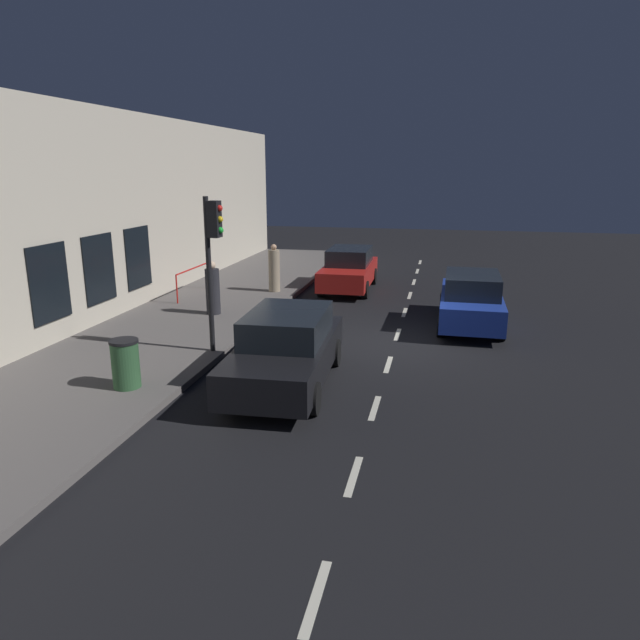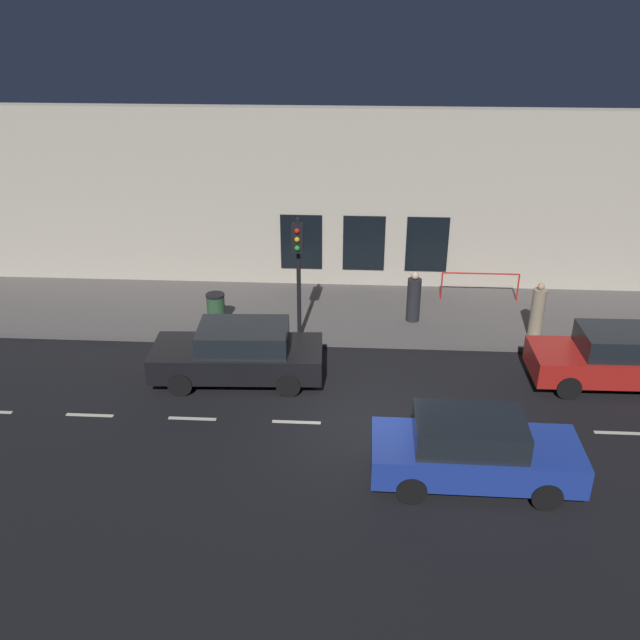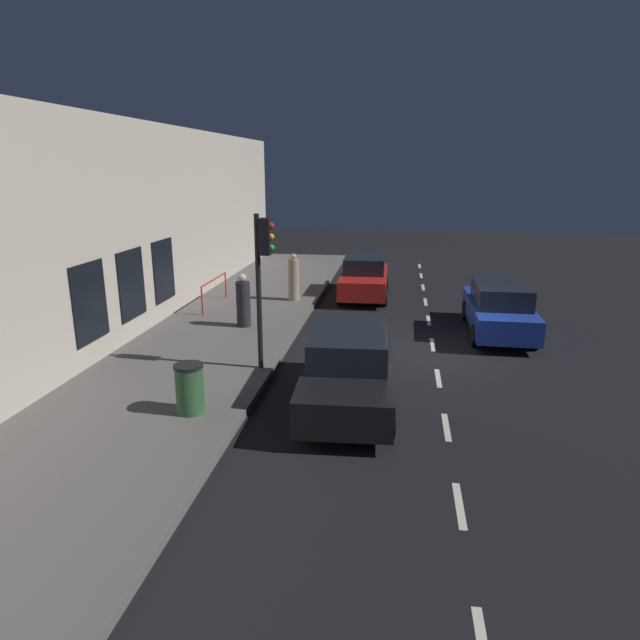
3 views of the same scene
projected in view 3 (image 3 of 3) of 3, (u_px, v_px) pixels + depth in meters
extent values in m
plane|color=black|center=(435.00, 356.00, 14.73)|extent=(60.00, 60.00, 0.00)
cube|color=#5B5654|center=(211.00, 343.00, 15.58)|extent=(4.50, 32.00, 0.15)
cube|color=beige|center=(116.00, 235.00, 15.11)|extent=(0.60, 32.00, 6.21)
cube|color=black|center=(164.00, 270.00, 17.51)|extent=(0.04, 1.44, 1.94)
cube|color=black|center=(132.00, 284.00, 15.44)|extent=(0.04, 1.44, 1.94)
cube|color=black|center=(90.00, 302.00, 13.38)|extent=(0.04, 1.44, 1.94)
cube|color=beige|center=(420.00, 266.00, 28.07)|extent=(0.12, 1.20, 0.01)
cube|color=beige|center=(421.00, 276.00, 25.59)|extent=(0.12, 1.20, 0.01)
cube|color=beige|center=(423.00, 287.00, 23.11)|extent=(0.12, 1.20, 0.01)
cube|color=beige|center=(425.00, 302.00, 20.64)|extent=(0.12, 1.20, 0.01)
cube|color=beige|center=(429.00, 320.00, 18.16)|extent=(0.12, 1.20, 0.01)
cube|color=beige|center=(433.00, 345.00, 15.68)|extent=(0.12, 1.20, 0.01)
cube|color=beige|center=(438.00, 378.00, 13.20)|extent=(0.12, 1.20, 0.01)
cube|color=beige|center=(446.00, 427.00, 10.73)|extent=(0.12, 1.20, 0.01)
cube|color=beige|center=(459.00, 505.00, 8.25)|extent=(0.12, 1.20, 0.01)
cylinder|color=black|center=(259.00, 294.00, 12.98)|extent=(0.12, 0.12, 3.73)
cube|color=black|center=(265.00, 237.00, 12.59)|extent=(0.26, 0.32, 0.84)
sphere|color=red|center=(271.00, 226.00, 12.51)|extent=(0.15, 0.15, 0.15)
sphere|color=gold|center=(271.00, 237.00, 12.57)|extent=(0.15, 0.15, 0.15)
sphere|color=green|center=(271.00, 248.00, 12.64)|extent=(0.15, 0.15, 0.15)
cube|color=red|center=(364.00, 281.00, 21.26)|extent=(1.76, 4.37, 0.70)
cube|color=black|center=(365.00, 264.00, 21.25)|extent=(1.53, 2.28, 0.60)
cylinder|color=black|center=(384.00, 297.00, 19.95)|extent=(0.23, 0.64, 0.64)
cylinder|color=black|center=(340.00, 296.00, 20.16)|extent=(0.23, 0.64, 0.64)
cylinder|color=black|center=(385.00, 282.00, 22.53)|extent=(0.23, 0.64, 0.64)
cylinder|color=black|center=(347.00, 281.00, 22.73)|extent=(0.23, 0.64, 0.64)
cube|color=black|center=(348.00, 376.00, 11.63)|extent=(2.01, 4.64, 0.70)
cube|color=black|center=(349.00, 344.00, 11.63)|extent=(1.70, 2.44, 0.60)
cylinder|color=black|center=(389.00, 421.00, 10.28)|extent=(0.25, 0.65, 0.64)
cylinder|color=black|center=(300.00, 417.00, 10.44)|extent=(0.25, 0.65, 0.64)
cylinder|color=black|center=(387.00, 368.00, 12.99)|extent=(0.25, 0.65, 0.64)
cylinder|color=black|center=(316.00, 365.00, 13.15)|extent=(0.25, 0.65, 0.64)
cube|color=#1E389E|center=(498.00, 313.00, 16.58)|extent=(1.76, 4.43, 0.70)
cube|color=black|center=(501.00, 294.00, 16.24)|extent=(1.53, 2.31, 0.60)
cylinder|color=black|center=(466.00, 311.00, 18.09)|extent=(0.23, 0.64, 0.64)
cylinder|color=black|center=(516.00, 313.00, 17.85)|extent=(0.23, 0.64, 0.64)
cylinder|color=black|center=(476.00, 335.00, 15.49)|extent=(0.23, 0.64, 0.64)
cylinder|color=black|center=(534.00, 338.00, 15.25)|extent=(0.23, 0.64, 0.64)
cylinder|color=gray|center=(294.00, 280.00, 20.12)|extent=(0.56, 0.56, 1.51)
sphere|color=tan|center=(293.00, 257.00, 19.89)|extent=(0.21, 0.21, 0.21)
cube|color=tan|center=(295.00, 257.00, 19.83)|extent=(0.06, 0.07, 0.06)
cylinder|color=#232328|center=(243.00, 304.00, 16.81)|extent=(0.44, 0.44, 1.39)
sphere|color=beige|center=(242.00, 278.00, 16.59)|extent=(0.25, 0.25, 0.25)
cube|color=beige|center=(239.00, 278.00, 16.60)|extent=(0.05, 0.07, 0.07)
cylinder|color=#2D5633|center=(190.00, 390.00, 10.92)|extent=(0.56, 0.56, 0.95)
cylinder|color=black|center=(188.00, 366.00, 10.79)|extent=(0.58, 0.58, 0.06)
cylinder|color=red|center=(226.00, 285.00, 20.53)|extent=(0.05, 0.05, 0.95)
cylinder|color=red|center=(202.00, 301.00, 18.11)|extent=(0.05, 0.05, 0.95)
cylinder|color=red|center=(214.00, 279.00, 19.19)|extent=(0.05, 2.54, 0.05)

